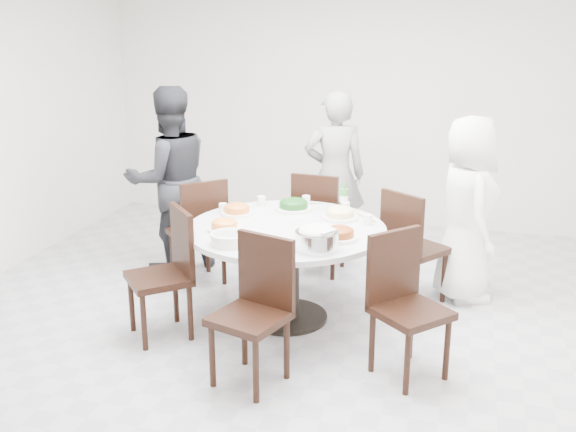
% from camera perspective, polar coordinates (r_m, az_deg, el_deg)
% --- Properties ---
extents(floor, '(6.00, 6.00, 0.01)m').
position_cam_1_polar(floor, '(5.02, 1.51, -10.28)').
color(floor, '#B1B1B6').
rests_on(floor, ground).
extents(wall_back, '(6.00, 0.01, 2.80)m').
position_cam_1_polar(wall_back, '(7.47, 7.22, 9.87)').
color(wall_back, silver).
rests_on(wall_back, ground).
extents(wall_front, '(6.00, 0.01, 2.80)m').
position_cam_1_polar(wall_front, '(1.93, -20.62, -11.79)').
color(wall_front, silver).
rests_on(wall_front, ground).
extents(dining_table, '(1.50, 1.50, 0.75)m').
position_cam_1_polar(dining_table, '(5.17, -0.15, -4.88)').
color(dining_table, silver).
rests_on(dining_table, floor).
extents(chair_ne, '(0.59, 0.59, 0.95)m').
position_cam_1_polar(chair_ne, '(5.55, 10.76, -2.54)').
color(chair_ne, black).
rests_on(chair_ne, floor).
extents(chair_n, '(0.45, 0.45, 0.95)m').
position_cam_1_polar(chair_n, '(6.10, 2.75, -0.48)').
color(chair_n, black).
rests_on(chair_n, floor).
extents(chair_nw, '(0.59, 0.59, 0.95)m').
position_cam_1_polar(chair_nw, '(5.90, -7.72, -1.23)').
color(chair_nw, black).
rests_on(chair_nw, floor).
extents(chair_sw, '(0.59, 0.59, 0.95)m').
position_cam_1_polar(chair_sw, '(4.96, -10.90, -4.95)').
color(chair_sw, black).
rests_on(chair_sw, floor).
extents(chair_s, '(0.53, 0.53, 0.95)m').
position_cam_1_polar(chair_s, '(4.27, -3.31, -8.34)').
color(chair_s, black).
rests_on(chair_s, floor).
extents(chair_se, '(0.59, 0.59, 0.95)m').
position_cam_1_polar(chair_se, '(4.41, 10.38, -7.73)').
color(chair_se, black).
rests_on(chair_se, floor).
extents(diner_right, '(0.70, 0.86, 1.52)m').
position_cam_1_polar(diner_right, '(5.64, 14.91, 0.55)').
color(diner_right, white).
rests_on(diner_right, floor).
extents(diner_middle, '(0.67, 0.53, 1.61)m').
position_cam_1_polar(diner_middle, '(6.44, 3.97, 3.47)').
color(diner_middle, black).
rests_on(diner_middle, floor).
extents(diner_left, '(1.03, 1.02, 1.68)m').
position_cam_1_polar(diner_left, '(6.20, -9.98, 3.06)').
color(diner_left, black).
rests_on(diner_left, floor).
extents(dish_greens, '(0.30, 0.30, 0.08)m').
position_cam_1_polar(dish_greens, '(5.46, 0.47, 0.88)').
color(dish_greens, white).
rests_on(dish_greens, dining_table).
extents(dish_pale, '(0.28, 0.28, 0.08)m').
position_cam_1_polar(dish_pale, '(5.24, 4.42, 0.16)').
color(dish_pale, white).
rests_on(dish_pale, dining_table).
extents(dish_orange, '(0.25, 0.25, 0.07)m').
position_cam_1_polar(dish_orange, '(5.35, -4.35, 0.45)').
color(dish_orange, white).
rests_on(dish_orange, dining_table).
extents(dish_redbrown, '(0.27, 0.27, 0.07)m').
position_cam_1_polar(dish_redbrown, '(4.77, 4.36, -1.60)').
color(dish_redbrown, white).
rests_on(dish_redbrown, dining_table).
extents(dish_tofu, '(0.25, 0.25, 0.06)m').
position_cam_1_polar(dish_tofu, '(4.96, -5.40, -0.91)').
color(dish_tofu, white).
rests_on(dish_tofu, dining_table).
extents(rice_bowl, '(0.30, 0.30, 0.13)m').
position_cam_1_polar(rice_bowl, '(4.55, 2.44, -2.09)').
color(rice_bowl, silver).
rests_on(rice_bowl, dining_table).
extents(soup_bowl, '(0.26, 0.26, 0.08)m').
position_cam_1_polar(soup_bowl, '(4.67, -4.97, -1.93)').
color(soup_bowl, white).
rests_on(soup_bowl, dining_table).
extents(beverage_bottle, '(0.07, 0.07, 0.24)m').
position_cam_1_polar(beverage_bottle, '(5.44, 4.76, 1.64)').
color(beverage_bottle, '#327F33').
rests_on(beverage_bottle, dining_table).
extents(tea_cups, '(0.07, 0.07, 0.08)m').
position_cam_1_polar(tea_cups, '(5.63, 1.40, 1.40)').
color(tea_cups, white).
rests_on(tea_cups, dining_table).
extents(chopsticks, '(0.24, 0.04, 0.01)m').
position_cam_1_polar(chopsticks, '(5.61, 1.87, 0.98)').
color(chopsticks, tan).
rests_on(chopsticks, dining_table).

